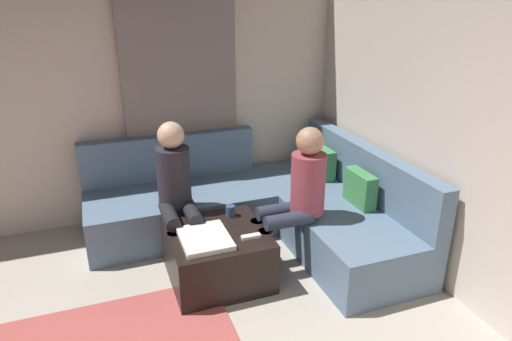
# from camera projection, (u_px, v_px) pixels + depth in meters

# --- Properties ---
(wall_left) EXTENTS (0.12, 6.00, 2.70)m
(wall_left) POSITION_uv_depth(u_px,v_px,m) (33.00, 91.00, 4.04)
(wall_left) COLOR beige
(wall_left) RESTS_ON ground_plane
(curtain_panel) EXTENTS (0.06, 1.10, 2.50)m
(curtain_panel) POSITION_uv_depth(u_px,v_px,m) (181.00, 94.00, 4.41)
(curtain_panel) COLOR gray
(curtain_panel) RESTS_ON ground_plane
(sectional_couch) EXTENTS (2.10, 2.55, 0.87)m
(sectional_couch) POSITION_uv_depth(u_px,v_px,m) (264.00, 207.00, 4.29)
(sectional_couch) COLOR slate
(sectional_couch) RESTS_ON ground_plane
(ottoman) EXTENTS (0.76, 0.76, 0.42)m
(ottoman) POSITION_uv_depth(u_px,v_px,m) (218.00, 255.00, 3.64)
(ottoman) COLOR black
(ottoman) RESTS_ON ground_plane
(folded_blanket) EXTENTS (0.44, 0.36, 0.04)m
(folded_blanket) POSITION_uv_depth(u_px,v_px,m) (205.00, 238.00, 3.43)
(folded_blanket) COLOR white
(folded_blanket) RESTS_ON ottoman
(coffee_mug) EXTENTS (0.08, 0.08, 0.10)m
(coffee_mug) POSITION_uv_depth(u_px,v_px,m) (230.00, 211.00, 3.79)
(coffee_mug) COLOR #334C72
(coffee_mug) RESTS_ON ottoman
(game_remote) EXTENTS (0.05, 0.15, 0.02)m
(game_remote) POSITION_uv_depth(u_px,v_px,m) (251.00, 236.00, 3.47)
(game_remote) COLOR white
(game_remote) RESTS_ON ottoman
(person_on_couch_back) EXTENTS (0.30, 0.60, 1.20)m
(person_on_couch_back) POSITION_uv_depth(u_px,v_px,m) (297.00, 193.00, 3.66)
(person_on_couch_back) COLOR #2D3347
(person_on_couch_back) RESTS_ON ground_plane
(person_on_couch_side) EXTENTS (0.60, 0.30, 1.20)m
(person_on_couch_side) POSITION_uv_depth(u_px,v_px,m) (177.00, 189.00, 3.75)
(person_on_couch_side) COLOR black
(person_on_couch_side) RESTS_ON ground_plane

